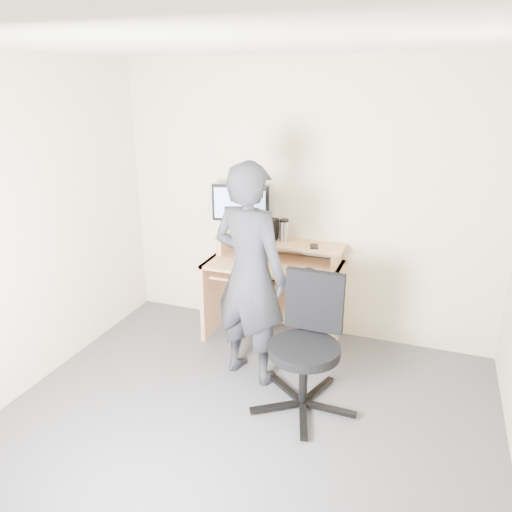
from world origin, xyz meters
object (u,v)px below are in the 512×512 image
Objects in this scene: desk at (276,281)px; monitor at (241,207)px; person at (250,275)px; office_chair at (308,339)px.

monitor is (-0.36, 0.05, 0.66)m from desk.
person is at bearing -88.53° from desk.
monitor is 0.53× the size of office_chair.
desk is at bearing -72.86° from person.
monitor is 0.30× the size of person.
office_chair reaches higher than desk.
monitor is at bearing -48.14° from person.
office_chair is at bearing -56.48° from monitor.
desk is 0.68× the size of person.
office_chair is (0.55, -0.94, -0.01)m from desk.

